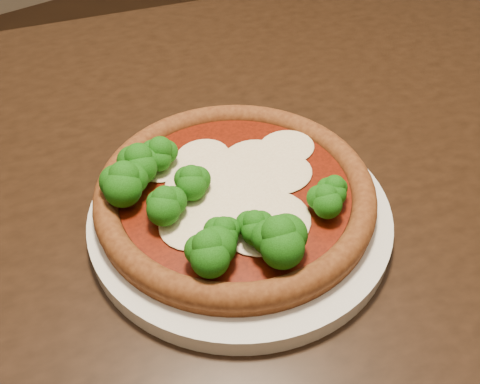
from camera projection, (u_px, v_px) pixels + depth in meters
floor at (232, 329)px, 1.29m from camera, size 4.00×4.00×0.00m
dining_table at (230, 229)px, 0.64m from camera, size 1.43×1.15×0.75m
plate at (240, 215)px, 0.51m from camera, size 0.29×0.29×0.02m
pizza at (229, 193)px, 0.50m from camera, size 0.27×0.27×0.06m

